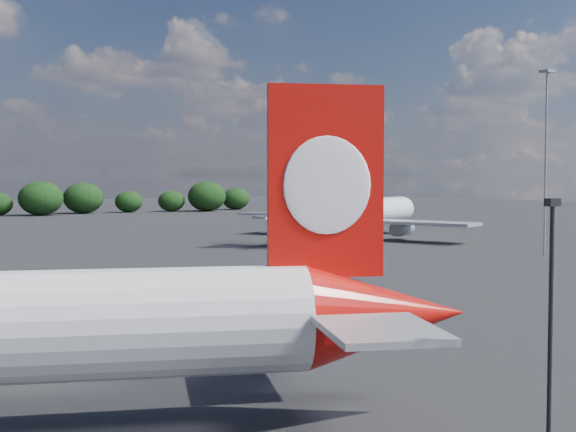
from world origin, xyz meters
TOP-DOWN VIEW (x-y plane):
  - china_southern_airliner at (64.65, 70.81)m, footprint 43.07×41.46m
  - apron_lamp_post at (7.22, -19.56)m, footprint 0.55×0.30m
  - floodlight_mast_near at (72.54, 36.12)m, footprint 1.60×1.60m

SIDE VIEW (x-z plane):
  - china_southern_airliner at x=64.65m, z-range -2.86..11.78m
  - apron_lamp_post at x=7.22m, z-range 0.64..10.91m
  - floodlight_mast_near at x=72.54m, z-range 3.40..28.64m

